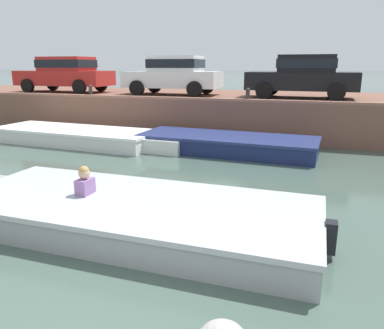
# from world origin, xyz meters

# --- Properties ---
(ground_plane) EXTENTS (400.00, 400.00, 0.00)m
(ground_plane) POSITION_xyz_m (0.00, 5.52, 0.00)
(ground_plane) COLOR #42564C
(far_quay_wall) EXTENTS (60.00, 6.00, 1.40)m
(far_quay_wall) POSITION_xyz_m (0.00, 14.04, 0.70)
(far_quay_wall) COLOR brown
(far_quay_wall) RESTS_ON ground
(far_wall_coping) EXTENTS (60.00, 0.24, 0.08)m
(far_wall_coping) POSITION_xyz_m (0.00, 11.16, 1.44)
(far_wall_coping) COLOR #925F4C
(far_wall_coping) RESTS_ON far_quay_wall
(boat_moored_west_white) EXTENTS (6.96, 2.25, 0.50)m
(boat_moored_west_white) POSITION_xyz_m (-5.55, 9.19, 0.25)
(boat_moored_west_white) COLOR white
(boat_moored_west_white) RESTS_ON ground
(boat_moored_central_navy) EXTENTS (6.46, 2.19, 0.52)m
(boat_moored_central_navy) POSITION_xyz_m (-0.91, 9.50, 0.26)
(boat_moored_central_navy) COLOR navy
(boat_moored_central_navy) RESTS_ON ground
(motorboat_passing) EXTENTS (7.16, 2.43, 0.97)m
(motorboat_passing) POSITION_xyz_m (-1.13, 3.62, 0.24)
(motorboat_passing) COLOR #93999E
(motorboat_passing) RESTS_ON ground
(car_leftmost_red) EXTENTS (4.30, 1.90, 1.54)m
(car_leftmost_red) POSITION_xyz_m (-8.97, 13.18, 2.25)
(car_leftmost_red) COLOR #B2231E
(car_leftmost_red) RESTS_ON far_quay_wall
(car_left_inner_white) EXTENTS (3.89, 2.08, 1.54)m
(car_left_inner_white) POSITION_xyz_m (-3.74, 13.18, 2.25)
(car_left_inner_white) COLOR white
(car_left_inner_white) RESTS_ON far_quay_wall
(car_centre_black) EXTENTS (3.95, 2.05, 1.54)m
(car_centre_black) POSITION_xyz_m (1.32, 13.18, 2.25)
(car_centre_black) COLOR black
(car_centre_black) RESTS_ON far_quay_wall
(mooring_bollard_west) EXTENTS (0.15, 0.15, 0.45)m
(mooring_bollard_west) POSITION_xyz_m (-6.49, 11.29, 1.64)
(mooring_bollard_west) COLOR #2D2B28
(mooring_bollard_west) RESTS_ON far_quay_wall
(mooring_bollard_mid) EXTENTS (0.15, 0.15, 0.45)m
(mooring_bollard_mid) POSITION_xyz_m (-0.38, 11.29, 1.64)
(mooring_bollard_mid) COLOR #2D2B28
(mooring_bollard_mid) RESTS_ON far_quay_wall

